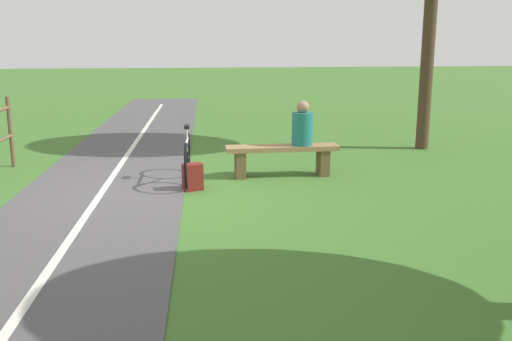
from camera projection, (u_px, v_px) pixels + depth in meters
ground_plane at (150, 192)px, 8.55m from camera, size 80.00×80.00×0.00m
paved_path at (14, 323)px, 4.58m from camera, size 3.74×36.06×0.02m
path_centre_line at (14, 321)px, 4.58m from camera, size 1.24×31.98×0.00m
bench at (282, 155)px, 9.49m from camera, size 1.88×0.41×0.52m
person_seated at (302, 126)px, 9.42m from camera, size 0.36×0.36×0.74m
bicycle at (187, 159)px, 9.08m from camera, size 0.11×1.68×0.90m
backpack at (192, 177)px, 8.63m from camera, size 0.33×0.30×0.41m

